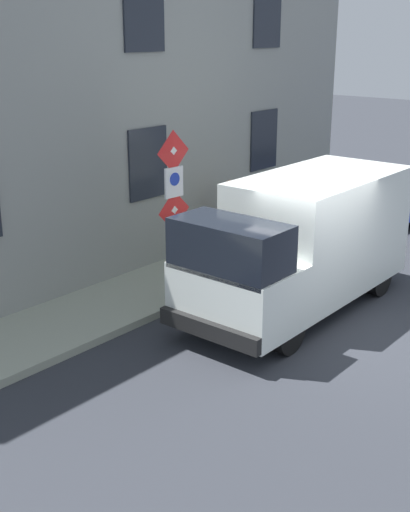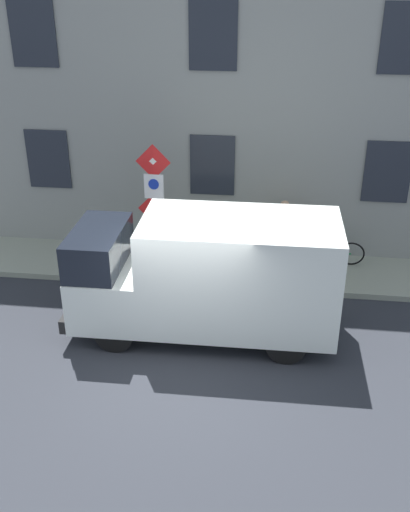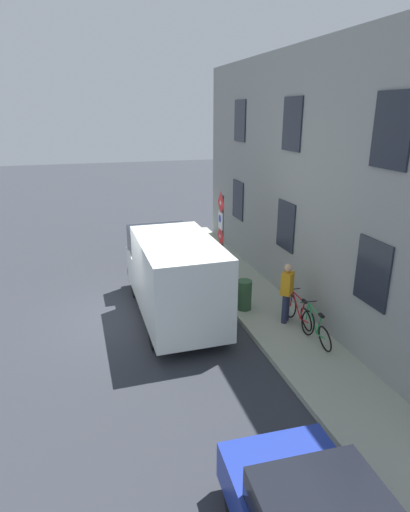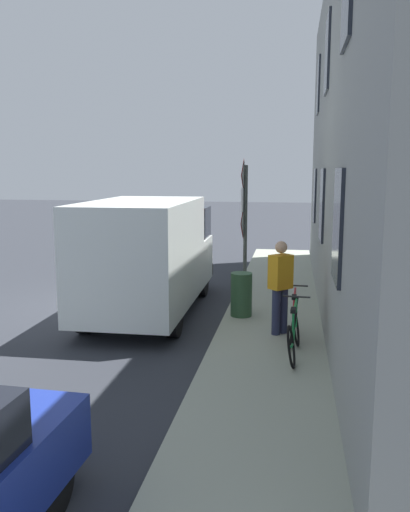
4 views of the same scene
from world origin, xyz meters
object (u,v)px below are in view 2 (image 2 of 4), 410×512
at_px(delivery_van, 209,274).
at_px(bicycle_green, 329,250).
at_px(bicycle_red, 294,249).
at_px(pedestrian, 283,232).
at_px(litter_bin, 235,262).
at_px(sign_post_stacked, 155,198).

relative_size(delivery_van, bicycle_green, 3.12).
bearing_deg(bicycle_red, pedestrian, 43.28).
bearing_deg(bicycle_red, bicycle_green, -178.48).
xyz_separation_m(delivery_van, pedestrian, (2.86, -1.46, -0.26)).
bearing_deg(delivery_van, litter_bin, -100.78).
distance_m(delivery_van, pedestrian, 3.22).
xyz_separation_m(delivery_van, litter_bin, (2.05, -0.37, -0.74)).
bearing_deg(bicycle_green, pedestrian, 16.43).
height_order(bicycle_red, litter_bin, litter_bin).
bearing_deg(sign_post_stacked, pedestrian, -71.73).
height_order(delivery_van, litter_bin, delivery_van).
bearing_deg(bicycle_green, delivery_van, 53.93).
height_order(bicycle_green, litter_bin, litter_bin).
bearing_deg(delivery_van, pedestrian, -117.56).
xyz_separation_m(sign_post_stacked, pedestrian, (0.96, -2.91, -1.09)).
height_order(bicycle_green, bicycle_red, same).
xyz_separation_m(bicycle_green, bicycle_red, (-0.00, 0.87, 0.00)).
bearing_deg(bicycle_green, bicycle_red, 3.88).
distance_m(sign_post_stacked, bicycle_red, 3.80).
relative_size(pedestrian, litter_bin, 1.91).
bearing_deg(bicycle_red, litter_bin, 39.42).
xyz_separation_m(sign_post_stacked, litter_bin, (0.15, -1.82, -1.57)).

